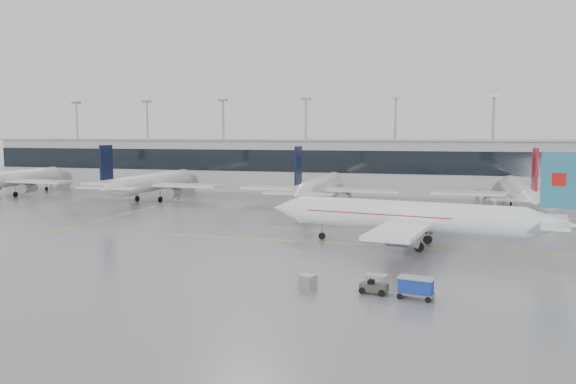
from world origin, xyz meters
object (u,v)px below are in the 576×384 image
(air_canada_jet, at_px, (414,217))
(gse_unit, at_px, (308,282))
(baggage_tug, at_px, (374,287))
(baggage_cart, at_px, (416,286))

(air_canada_jet, xyz_separation_m, gse_unit, (-8.04, -21.50, -3.08))
(air_canada_jet, xyz_separation_m, baggage_tug, (-2.23, -21.30, -3.12))
(baggage_tug, relative_size, gse_unit, 2.80)
(air_canada_jet, height_order, gse_unit, air_canada_jet)
(gse_unit, bearing_deg, baggage_tug, 24.56)
(air_canada_jet, height_order, baggage_tug, air_canada_jet)
(baggage_cart, bearing_deg, air_canada_jet, 103.28)
(air_canada_jet, distance_m, gse_unit, 23.16)
(air_canada_jet, height_order, baggage_cart, air_canada_jet)
(baggage_tug, bearing_deg, baggage_cart, -0.00)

